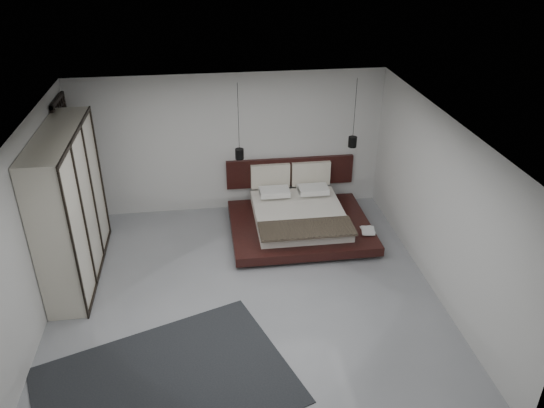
{
  "coord_description": "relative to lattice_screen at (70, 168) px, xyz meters",
  "views": [
    {
      "loc": [
        -0.5,
        -6.71,
        5.27
      ],
      "look_at": [
        0.57,
        1.2,
        0.98
      ],
      "focal_mm": 35.0,
      "sensor_mm": 36.0,
      "label": 1
    }
  ],
  "objects": [
    {
      "name": "wall_left",
      "position": [
        -0.05,
        -2.45,
        0.1
      ],
      "size": [
        0.0,
        6.0,
        6.0
      ],
      "primitive_type": "plane",
      "rotation": [
        1.57,
        0.0,
        1.57
      ],
      "color": "beige",
      "rests_on": "floor"
    },
    {
      "name": "wall_back",
      "position": [
        2.95,
        0.55,
        0.1
      ],
      "size": [
        6.0,
        0.0,
        6.0
      ],
      "primitive_type": "plane",
      "rotation": [
        1.57,
        0.0,
        0.0
      ],
      "color": "beige",
      "rests_on": "floor"
    },
    {
      "name": "wall_right",
      "position": [
        5.95,
        -2.45,
        0.1
      ],
      "size": [
        0.0,
        6.0,
        6.0
      ],
      "primitive_type": "plane",
      "rotation": [
        1.57,
        0.0,
        -1.57
      ],
      "color": "beige",
      "rests_on": "floor"
    },
    {
      "name": "pendant_right",
      "position": [
        5.2,
        -0.14,
        0.3
      ],
      "size": [
        0.16,
        0.16,
        1.3
      ],
      "color": "black",
      "rests_on": "ceiling"
    },
    {
      "name": "floor",
      "position": [
        2.95,
        -2.45,
        -1.3
      ],
      "size": [
        6.0,
        6.0,
        0.0
      ],
      "primitive_type": "plane",
      "color": "gray",
      "rests_on": "ground"
    },
    {
      "name": "wall_front",
      "position": [
        2.95,
        -5.45,
        0.1
      ],
      "size": [
        6.0,
        0.0,
        6.0
      ],
      "primitive_type": "plane",
      "rotation": [
        -1.57,
        0.0,
        0.0
      ],
      "color": "beige",
      "rests_on": "floor"
    },
    {
      "name": "book_upper",
      "position": [
        5.18,
        -1.19,
        -1.02
      ],
      "size": [
        0.3,
        0.36,
        0.02
      ],
      "primitive_type": "imported",
      "rotation": [
        0.0,
        0.0,
        -0.21
      ],
      "color": "#99724C",
      "rests_on": "book_lower"
    },
    {
      "name": "book_lower",
      "position": [
        5.2,
        -1.16,
        -1.05
      ],
      "size": [
        0.23,
        0.3,
        0.03
      ],
      "primitive_type": "imported",
      "rotation": [
        0.0,
        0.0,
        0.05
      ],
      "color": "#99724C",
      "rests_on": "bed"
    },
    {
      "name": "lattice_screen",
      "position": [
        0.0,
        0.0,
        0.0
      ],
      "size": [
        0.05,
        0.9,
        2.6
      ],
      "primitive_type": "cube",
      "color": "black",
      "rests_on": "floor"
    },
    {
      "name": "ceiling",
      "position": [
        2.95,
        -2.45,
        1.5
      ],
      "size": [
        6.0,
        6.0,
        0.0
      ],
      "primitive_type": "plane",
      "rotation": [
        3.14,
        0.0,
        0.0
      ],
      "color": "white",
      "rests_on": "wall_back"
    },
    {
      "name": "wardrobe",
      "position": [
        0.25,
        -1.41,
        -0.05
      ],
      "size": [
        0.6,
        2.54,
        2.49
      ],
      "color": "beige",
      "rests_on": "floor"
    },
    {
      "name": "pendant_left",
      "position": [
        3.06,
        -0.14,
        0.18
      ],
      "size": [
        0.16,
        0.16,
        1.43
      ],
      "color": "black",
      "rests_on": "ceiling"
    },
    {
      "name": "bed",
      "position": [
        4.13,
        -0.53,
        -1.02
      ],
      "size": [
        2.59,
        2.32,
        1.04
      ],
      "color": "black",
      "rests_on": "floor"
    },
    {
      "name": "rug",
      "position": [
        1.75,
        -4.15,
        -1.29
      ],
      "size": [
        3.72,
        3.18,
        0.01
      ],
      "primitive_type": "cube",
      "rotation": [
        0.0,
        0.0,
        0.35
      ],
      "color": "black",
      "rests_on": "floor"
    }
  ]
}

